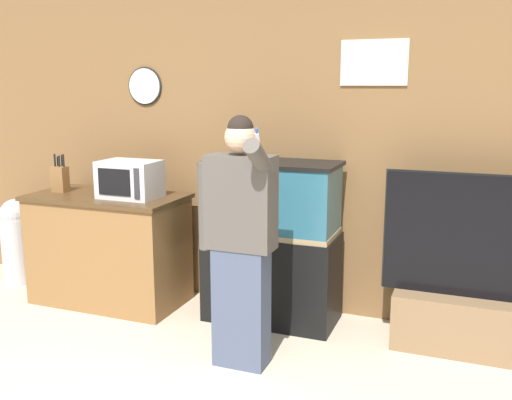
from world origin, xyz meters
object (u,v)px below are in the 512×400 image
at_px(microwave, 130,179).
at_px(person_standing, 240,240).
at_px(tv_on_stand, 470,301).
at_px(counter_island, 109,248).
at_px(knife_block, 60,178).
at_px(trash_bin, 18,240).
at_px(aquarium_on_stand, 272,242).

distance_m(microwave, person_standing, 1.39).
bearing_deg(tv_on_stand, microwave, -177.15).
height_order(counter_island, microwave, microwave).
bearing_deg(counter_island, microwave, -5.17).
bearing_deg(counter_island, tv_on_stand, 2.15).
height_order(microwave, knife_block, knife_block).
height_order(counter_island, person_standing, person_standing).
distance_m(microwave, trash_bin, 1.50).
relative_size(microwave, aquarium_on_stand, 0.37).
xyz_separation_m(microwave, knife_block, (-0.70, 0.00, -0.03)).
relative_size(counter_island, aquarium_on_stand, 1.02).
height_order(aquarium_on_stand, trash_bin, aquarium_on_stand).
distance_m(counter_island, aquarium_on_stand, 1.43).
xyz_separation_m(counter_island, knife_block, (-0.45, -0.02, 0.58)).
xyz_separation_m(knife_block, person_standing, (1.92, -0.63, -0.19)).
height_order(microwave, tv_on_stand, tv_on_stand).
height_order(knife_block, aquarium_on_stand, aquarium_on_stand).
xyz_separation_m(knife_block, tv_on_stand, (3.32, 0.13, -0.68)).
height_order(person_standing, trash_bin, person_standing).
bearing_deg(microwave, tv_on_stand, 2.85).
bearing_deg(knife_block, person_standing, -18.06).
distance_m(knife_block, person_standing, 2.03).
xyz_separation_m(microwave, aquarium_on_stand, (1.16, 0.15, -0.45)).
distance_m(tv_on_stand, person_standing, 1.66).
xyz_separation_m(microwave, person_standing, (1.22, -0.62, -0.22)).
bearing_deg(person_standing, knife_block, 161.94).
xyz_separation_m(tv_on_stand, person_standing, (-1.40, -0.76, 0.49)).
bearing_deg(person_standing, aquarium_on_stand, 94.13).
relative_size(microwave, knife_block, 1.45).
xyz_separation_m(counter_island, tv_on_stand, (2.87, 0.11, -0.10)).
xyz_separation_m(person_standing, trash_bin, (-2.56, 0.74, -0.45)).
bearing_deg(knife_block, trash_bin, 169.63).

